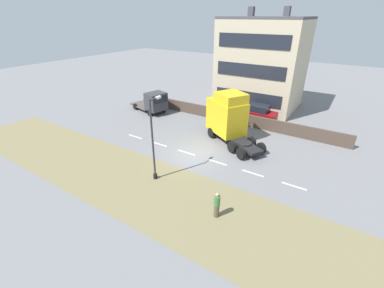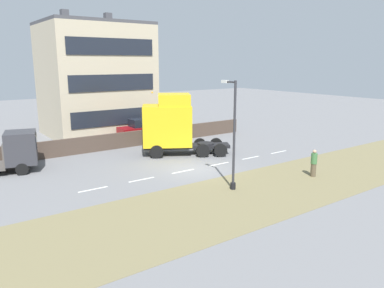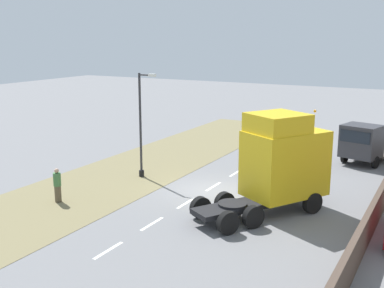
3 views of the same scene
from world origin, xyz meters
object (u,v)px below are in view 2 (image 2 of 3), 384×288
at_px(flatbed_truck, 14,151).
at_px(pedestrian, 314,163).
at_px(lorry_cab, 170,125).
at_px(lamp_post, 233,140).
at_px(parked_car, 143,130).

height_order(flatbed_truck, pedestrian, flatbed_truck).
xyz_separation_m(lorry_cab, lamp_post, (-9.22, 1.58, 0.48)).
height_order(flatbed_truck, lamp_post, lamp_post).
distance_m(parked_car, pedestrian, 17.08).
relative_size(lorry_cab, lamp_post, 1.10).
bearing_deg(pedestrian, lorry_cab, 22.49).
bearing_deg(parked_car, lorry_cab, 174.99).
xyz_separation_m(flatbed_truck, lamp_post, (-11.29, -9.62, 1.48)).
bearing_deg(lorry_cab, pedestrian, -127.07).
xyz_separation_m(lorry_cab, parked_car, (6.23, -0.81, -1.43)).
bearing_deg(flatbed_truck, lorry_cab, 94.05).
relative_size(flatbed_truck, lamp_post, 0.94).
distance_m(parked_car, lamp_post, 15.75).
relative_size(flatbed_truck, pedestrian, 3.31).
relative_size(flatbed_truck, parked_car, 1.31).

